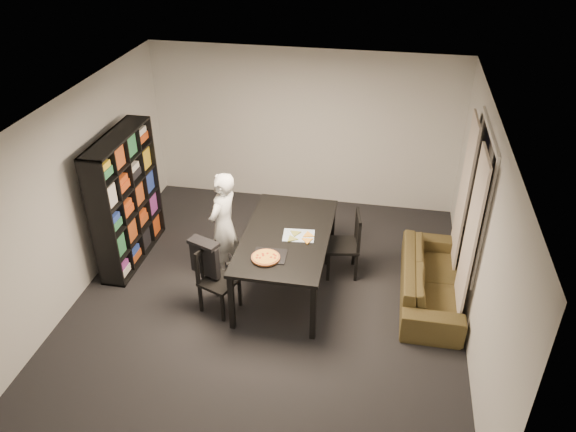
% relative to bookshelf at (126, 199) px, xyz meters
% --- Properties ---
extents(room, '(5.01, 5.51, 2.61)m').
position_rel_bookshelf_xyz_m(room, '(2.16, -0.60, 0.35)').
color(room, black).
rests_on(room, ground).
extents(window_pane, '(0.02, 1.40, 1.60)m').
position_rel_bookshelf_xyz_m(window_pane, '(4.64, -0.00, 0.55)').
color(window_pane, black).
rests_on(window_pane, room).
extents(window_frame, '(0.03, 1.52, 1.72)m').
position_rel_bookshelf_xyz_m(window_frame, '(4.64, -0.00, 0.55)').
color(window_frame, white).
rests_on(window_frame, room).
extents(curtain_left, '(0.03, 0.70, 2.25)m').
position_rel_bookshelf_xyz_m(curtain_left, '(4.56, -0.52, 0.20)').
color(curtain_left, beige).
rests_on(curtain_left, room).
extents(curtain_right, '(0.03, 0.70, 2.25)m').
position_rel_bookshelf_xyz_m(curtain_right, '(4.56, 0.52, 0.20)').
color(curtain_right, beige).
rests_on(curtain_right, room).
extents(bookshelf, '(0.35, 1.50, 1.90)m').
position_rel_bookshelf_xyz_m(bookshelf, '(0.00, 0.00, 0.00)').
color(bookshelf, black).
rests_on(bookshelf, room).
extents(dining_table, '(1.11, 2.00, 0.83)m').
position_rel_bookshelf_xyz_m(dining_table, '(2.33, -0.28, -0.19)').
color(dining_table, black).
rests_on(dining_table, room).
extents(chair_left, '(0.54, 0.54, 0.89)m').
position_rel_bookshelf_xyz_m(chair_left, '(1.51, -0.87, -0.44)').
color(chair_left, black).
rests_on(chair_left, room).
extents(chair_right, '(0.51, 0.51, 0.95)m').
position_rel_bookshelf_xyz_m(chair_right, '(3.12, 0.18, -0.41)').
color(chair_right, black).
rests_on(chair_right, room).
extents(draped_jacket, '(0.43, 0.31, 0.49)m').
position_rel_bookshelf_xyz_m(draped_jacket, '(1.39, -0.82, -0.21)').
color(draped_jacket, black).
rests_on(draped_jacket, chair_left).
extents(person, '(0.51, 0.64, 1.55)m').
position_rel_bookshelf_xyz_m(person, '(1.43, -0.13, -0.18)').
color(person, white).
rests_on(person, room).
extents(baking_tray, '(0.41, 0.34, 0.01)m').
position_rel_bookshelf_xyz_m(baking_tray, '(2.22, -0.79, -0.11)').
color(baking_tray, black).
rests_on(baking_tray, dining_table).
extents(pepperoni_pizza, '(0.35, 0.35, 0.03)m').
position_rel_bookshelf_xyz_m(pepperoni_pizza, '(2.19, -0.87, -0.09)').
color(pepperoni_pizza, '#99542C').
rests_on(pepperoni_pizza, dining_table).
extents(kitchen_towel, '(0.43, 0.33, 0.01)m').
position_rel_bookshelf_xyz_m(kitchen_towel, '(2.49, -0.28, -0.11)').
color(kitchen_towel, silver).
rests_on(kitchen_towel, dining_table).
extents(pizza_slices, '(0.38, 0.32, 0.01)m').
position_rel_bookshelf_xyz_m(pizza_slices, '(2.52, -0.32, -0.10)').
color(pizza_slices, gold).
rests_on(pizza_slices, dining_table).
extents(sofa, '(0.75, 1.92, 0.56)m').
position_rel_bookshelf_xyz_m(sofa, '(4.24, -0.16, -0.67)').
color(sofa, '#403219').
rests_on(sofa, room).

